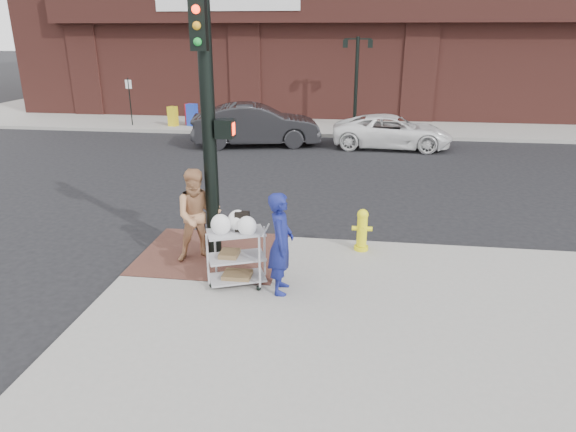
# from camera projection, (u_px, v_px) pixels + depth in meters

# --- Properties ---
(ground) EXTENTS (220.00, 220.00, 0.00)m
(ground) POSITION_uv_depth(u_px,v_px,m) (231.00, 283.00, 9.45)
(ground) COLOR black
(ground) RESTS_ON ground
(sidewalk_far) EXTENTS (65.00, 36.00, 0.15)m
(sidewalk_far) POSITION_uv_depth(u_px,v_px,m) (502.00, 93.00, 37.64)
(sidewalk_far) COLOR gray
(sidewalk_far) RESTS_ON ground
(brick_curb_ramp) EXTENTS (2.80, 2.40, 0.01)m
(brick_curb_ramp) POSITION_uv_depth(u_px,v_px,m) (212.00, 253.00, 10.31)
(brick_curb_ramp) COLOR #4D2A24
(brick_curb_ramp) RESTS_ON sidewalk_near
(lamp_post) EXTENTS (1.32, 0.22, 4.00)m
(lamp_post) POSITION_uv_depth(u_px,v_px,m) (357.00, 72.00, 23.22)
(lamp_post) COLOR black
(lamp_post) RESTS_ON sidewalk_far
(parking_sign) EXTENTS (0.05, 0.05, 2.20)m
(parking_sign) POSITION_uv_depth(u_px,v_px,m) (130.00, 102.00, 24.10)
(parking_sign) COLOR black
(parking_sign) RESTS_ON sidewalk_far
(traffic_signal_pole) EXTENTS (0.61, 0.51, 5.00)m
(traffic_signal_pole) POSITION_uv_depth(u_px,v_px,m) (209.00, 121.00, 9.27)
(traffic_signal_pole) COLOR black
(traffic_signal_pole) RESTS_ON sidewalk_near
(woman_blue) EXTENTS (0.46, 0.67, 1.77)m
(woman_blue) POSITION_uv_depth(u_px,v_px,m) (281.00, 243.00, 8.55)
(woman_blue) COLOR navy
(woman_blue) RESTS_ON sidewalk_near
(pedestrian_tan) EXTENTS (1.09, 0.99, 1.82)m
(pedestrian_tan) POSITION_uv_depth(u_px,v_px,m) (198.00, 215.00, 9.76)
(pedestrian_tan) COLOR #B47D54
(pedestrian_tan) RESTS_ON sidewalk_near
(sedan_dark) EXTENTS (5.33, 2.83, 1.67)m
(sedan_dark) POSITION_uv_depth(u_px,v_px,m) (256.00, 125.00, 20.54)
(sedan_dark) COLOR black
(sedan_dark) RESTS_ON ground
(minivan_white) EXTENTS (4.72, 2.35, 1.28)m
(minivan_white) POSITION_uv_depth(u_px,v_px,m) (392.00, 132.00, 20.21)
(minivan_white) COLOR white
(minivan_white) RESTS_ON ground
(utility_cart) EXTENTS (1.09, 0.86, 1.34)m
(utility_cart) POSITION_uv_depth(u_px,v_px,m) (237.00, 252.00, 8.89)
(utility_cart) COLOR #A6A6AB
(utility_cart) RESTS_ON sidewalk_near
(fire_hydrant) EXTENTS (0.41, 0.29, 0.87)m
(fire_hydrant) POSITION_uv_depth(u_px,v_px,m) (362.00, 229.00, 10.36)
(fire_hydrant) COLOR yellow
(fire_hydrant) RESTS_ON sidewalk_near
(newsbox_red) EXTENTS (0.53, 0.51, 0.98)m
(newsbox_red) POSITION_uv_depth(u_px,v_px,m) (191.00, 114.00, 24.45)
(newsbox_red) COLOR red
(newsbox_red) RESTS_ON sidewalk_far
(newsbox_yellow) EXTENTS (0.47, 0.45, 0.90)m
(newsbox_yellow) POSITION_uv_depth(u_px,v_px,m) (173.00, 116.00, 24.13)
(newsbox_yellow) COLOR yellow
(newsbox_yellow) RESTS_ON sidewalk_far
(newsbox_blue) EXTENTS (0.51, 0.48, 1.02)m
(newsbox_blue) POSITION_uv_depth(u_px,v_px,m) (192.00, 115.00, 24.17)
(newsbox_blue) COLOR #1C39B7
(newsbox_blue) RESTS_ON sidewalk_far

